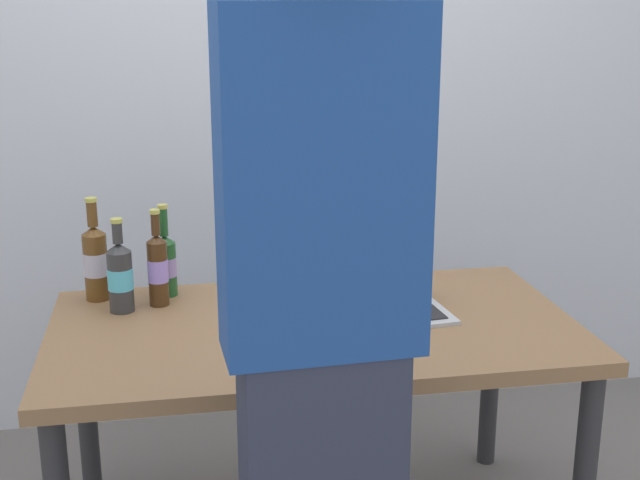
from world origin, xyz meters
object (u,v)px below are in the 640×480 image
object	(u,v)px
beer_bottle_dark	(96,261)
coffee_mug	(347,345)
laptop	(385,298)
person_figure	(322,326)
beer_bottle_green	(166,263)
beer_bottle_brown	(120,276)
beer_bottle_amber	(158,268)

from	to	relation	value
beer_bottle_dark	coffee_mug	bearing A→B (deg)	-42.60
laptop	beer_bottle_dark	xyz separation A→B (m)	(-0.85, 0.26, 0.09)
coffee_mug	person_figure	bearing A→B (deg)	-109.76
coffee_mug	beer_bottle_green	bearing A→B (deg)	126.58
laptop	beer_bottle_brown	bearing A→B (deg)	169.94
beer_bottle_brown	person_figure	bearing A→B (deg)	-62.02
laptop	coffee_mug	world-z (taller)	laptop
laptop	beer_bottle_green	distance (m)	0.70
beer_bottle_dark	beer_bottle_amber	bearing A→B (deg)	-24.32
beer_bottle_brown	laptop	bearing A→B (deg)	-10.06
beer_bottle_dark	beer_bottle_brown	xyz separation A→B (m)	(0.08, -0.12, -0.01)
beer_bottle_amber	coffee_mug	bearing A→B (deg)	-47.87
beer_bottle_green	beer_bottle_dark	world-z (taller)	beer_bottle_dark
beer_bottle_amber	coffee_mug	distance (m)	0.71
laptop	beer_bottle_green	world-z (taller)	beer_bottle_green
beer_bottle_green	beer_bottle_brown	size ratio (longest dim) A/B	1.03
laptop	person_figure	xyz separation A→B (m)	(-0.32, -0.72, 0.22)
beer_bottle_brown	coffee_mug	distance (m)	0.77
beer_bottle_green	person_figure	size ratio (longest dim) A/B	0.16
person_figure	beer_bottle_amber	bearing A→B (deg)	111.13
beer_bottle_green	beer_bottle_amber	world-z (taller)	beer_bottle_amber
laptop	beer_bottle_amber	bearing A→B (deg)	165.45
beer_bottle_brown	coffee_mug	bearing A→B (deg)	-39.95
laptop	beer_bottle_green	size ratio (longest dim) A/B	1.27
laptop	beer_bottle_dark	size ratio (longest dim) A/B	1.15
laptop	coffee_mug	bearing A→B (deg)	-118.38
beer_bottle_amber	person_figure	xyz separation A→B (m)	(0.34, -0.89, 0.14)
laptop	person_figure	bearing A→B (deg)	-114.15
coffee_mug	beer_bottle_amber	bearing A→B (deg)	132.13
beer_bottle_amber	coffee_mug	xyz separation A→B (m)	(0.47, -0.53, -0.07)
coffee_mug	beer_bottle_brown	bearing A→B (deg)	140.05
laptop	beer_bottle_dark	bearing A→B (deg)	163.19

